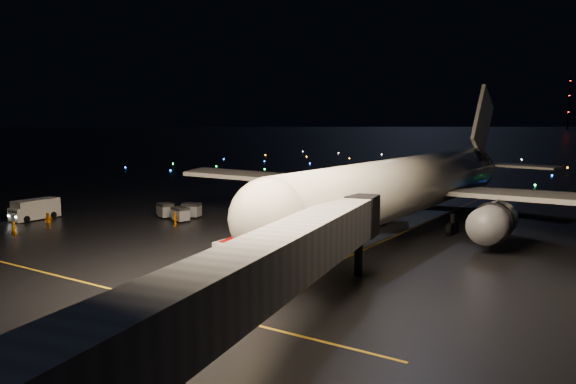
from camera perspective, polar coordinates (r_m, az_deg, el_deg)
name	(u,v)px	position (r m, az deg, el deg)	size (l,w,h in m)	color
lane_centre	(378,244)	(57.75, 9.08, -5.22)	(0.25, 80.00, 0.02)	gold
lane_cross	(55,275)	(49.57, -22.59, -7.80)	(60.00, 0.25, 0.02)	gold
airliner	(422,152)	(66.11, 13.42, 3.96)	(62.18, 59.07, 17.62)	silver
pushback_tug	(240,275)	(42.80, -4.95, -8.37)	(3.82, 2.00, 1.82)	silver
belt_loader	(240,236)	(52.14, -4.91, -4.53)	(7.35, 2.00, 3.56)	silver
service_truck	(36,209)	(77.54, -24.22, -1.60)	(2.22, 7.03, 2.59)	silver
crew_a	(14,230)	(66.44, -26.08, -3.47)	(0.64, 0.42, 1.75)	orange
crew_b	(48,221)	(69.92, -23.17, -2.73)	(0.94, 0.73, 1.94)	orange
crew_c	(175,219)	(67.52, -11.41, -2.71)	(1.01, 0.42, 1.73)	orange
safety_cone_0	(300,223)	(67.20, 1.19, -3.16)	(0.41, 0.41, 0.46)	#F05612
safety_cone_1	(367,222)	(68.51, 8.00, -3.03)	(0.39, 0.39, 0.45)	#F05612
safety_cone_2	(289,215)	(72.33, 0.12, -2.39)	(0.43, 0.43, 0.48)	#F05612
safety_cone_3	(279,201)	(84.74, -0.94, -0.93)	(0.49, 0.49, 0.56)	#F05612
radio_mast	(569,104)	(782.51, 26.64, 8.01)	(1.80, 1.80, 64.00)	black
taxiway_lights	(486,170)	(147.23, 19.48, 2.14)	(164.00, 92.00, 0.36)	black
baggage_cart_0	(192,211)	(72.96, -9.77, -1.86)	(2.20, 1.54, 1.87)	slate
baggage_cart_1	(180,215)	(70.32, -10.88, -2.26)	(2.13, 1.49, 1.81)	slate
baggage_cart_2	(165,211)	(73.41, -12.36, -1.86)	(2.24, 1.57, 1.90)	slate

